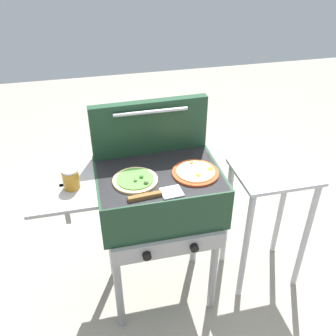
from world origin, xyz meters
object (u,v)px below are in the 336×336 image
object	(u,v)px
prep_table	(269,204)
spatula	(156,195)
grill	(156,196)
sauce_jar	(71,179)
pizza_veggie	(135,180)
pizza_cheese	(196,172)

from	to	relation	value
prep_table	spatula	bearing A→B (deg)	-165.29
spatula	prep_table	xyz separation A→B (m)	(0.71, 0.19, -0.33)
grill	sauce_jar	world-z (taller)	sauce_jar
sauce_jar	prep_table	bearing A→B (deg)	1.61
grill	spatula	distance (m)	0.24
pizza_veggie	prep_table	world-z (taller)	pizza_veggie
spatula	prep_table	bearing A→B (deg)	14.71
pizza_veggie	spatula	world-z (taller)	pizza_veggie
sauce_jar	pizza_cheese	bearing A→B (deg)	-2.18
pizza_veggie	prep_table	xyz separation A→B (m)	(0.79, 0.05, -0.34)
pizza_veggie	sauce_jar	world-z (taller)	sauce_jar
sauce_jar	spatula	bearing A→B (deg)	-22.37
pizza_cheese	prep_table	bearing A→B (deg)	6.44
pizza_cheese	sauce_jar	size ratio (longest dim) A/B	2.31
pizza_cheese	spatula	bearing A→B (deg)	-150.33
grill	pizza_cheese	distance (m)	0.25
sauce_jar	prep_table	size ratio (longest dim) A/B	0.13
pizza_veggie	sauce_jar	size ratio (longest dim) A/B	2.17
pizza_veggie	pizza_cheese	world-z (taller)	pizza_cheese
grill	sauce_jar	size ratio (longest dim) A/B	9.34
prep_table	sauce_jar	bearing A→B (deg)	-178.39
pizza_cheese	spatula	size ratio (longest dim) A/B	0.90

